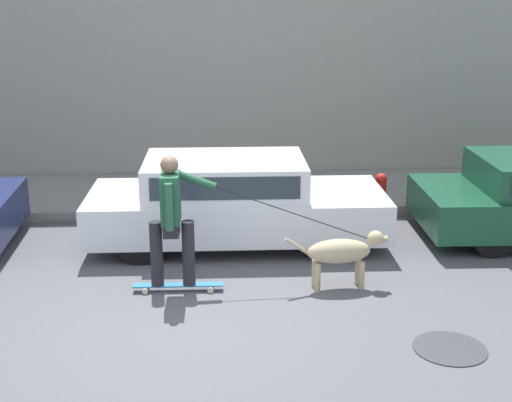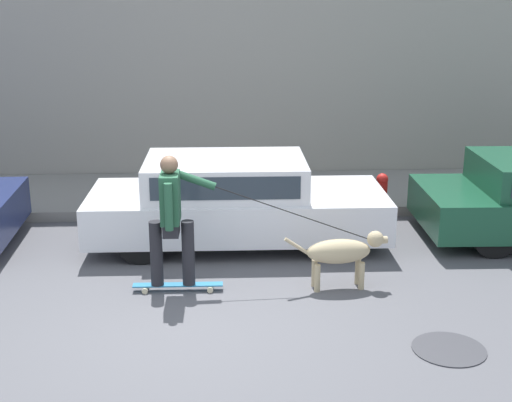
% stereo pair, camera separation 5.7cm
% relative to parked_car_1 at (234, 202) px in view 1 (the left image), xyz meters
% --- Properties ---
extents(ground_plane, '(36.00, 36.00, 0.00)m').
position_rel_parked_car_1_xyz_m(ground_plane, '(-0.57, -2.50, -0.60)').
color(ground_plane, '#545459').
extents(back_wall, '(32.00, 0.30, 5.77)m').
position_rel_parked_car_1_xyz_m(back_wall, '(-0.57, 3.56, 2.29)').
color(back_wall, '#9E998E').
rests_on(back_wall, ground_plane).
extents(sidewalk_curb, '(30.00, 2.34, 0.16)m').
position_rel_parked_car_1_xyz_m(sidewalk_curb, '(-0.57, 2.22, -0.52)').
color(sidewalk_curb, gray).
rests_on(sidewalk_curb, ground_plane).
extents(parked_car_1, '(4.09, 1.70, 1.21)m').
position_rel_parked_car_1_xyz_m(parked_car_1, '(0.00, 0.00, 0.00)').
color(parked_car_1, black).
rests_on(parked_car_1, ground_plane).
extents(dog, '(1.24, 0.35, 0.69)m').
position_rel_parked_car_1_xyz_m(dog, '(1.23, -1.63, -0.15)').
color(dog, tan).
rests_on(dog, ground_plane).
extents(skateboarder, '(2.87, 0.61, 1.64)m').
position_rel_parked_car_1_xyz_m(skateboarder, '(-0.75, -1.63, 0.33)').
color(skateboarder, beige).
rests_on(skateboarder, ground_plane).
extents(manhole_cover, '(0.73, 0.73, 0.01)m').
position_rel_parked_car_1_xyz_m(manhole_cover, '(2.04, -3.21, -0.59)').
color(manhole_cover, '#38383D').
rests_on(manhole_cover, ground_plane).
extents(fire_hydrant, '(0.18, 0.18, 0.77)m').
position_rel_parked_car_1_xyz_m(fire_hydrant, '(2.25, 0.80, -0.19)').
color(fire_hydrant, red).
rests_on(fire_hydrant, ground_plane).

